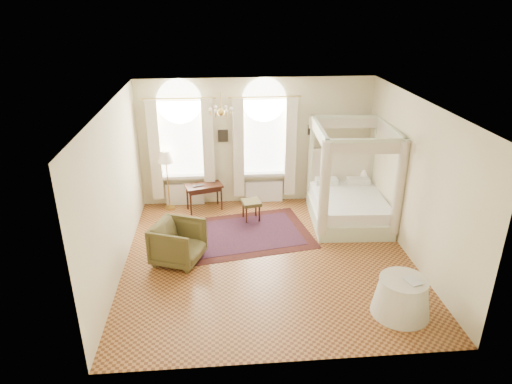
% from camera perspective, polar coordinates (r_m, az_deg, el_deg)
% --- Properties ---
extents(ground, '(6.00, 6.00, 0.00)m').
position_cam_1_polar(ground, '(9.81, 1.55, -8.25)').
color(ground, '#9F622E').
rests_on(ground, ground).
extents(room_walls, '(6.00, 6.00, 6.00)m').
position_cam_1_polar(room_walls, '(8.93, 1.68, 2.63)').
color(room_walls, beige).
rests_on(room_walls, ground).
extents(window_left, '(1.62, 0.27, 3.29)m').
position_cam_1_polar(window_left, '(11.79, -9.21, 5.00)').
color(window_left, white).
rests_on(window_left, room_walls).
extents(window_right, '(1.62, 0.27, 3.29)m').
position_cam_1_polar(window_right, '(11.81, 1.03, 5.34)').
color(window_right, white).
rests_on(window_right, room_walls).
extents(chandelier, '(0.51, 0.45, 0.50)m').
position_cam_1_polar(chandelier, '(9.75, -4.41, 10.06)').
color(chandelier, '#B5913C').
rests_on(chandelier, room_walls).
extents(wall_pictures, '(2.54, 0.03, 0.39)m').
position_cam_1_polar(wall_pictures, '(11.77, 0.45, 7.34)').
color(wall_pictures, black).
rests_on(wall_pictures, room_walls).
extents(canopy_bed, '(1.95, 2.34, 2.42)m').
position_cam_1_polar(canopy_bed, '(11.31, 11.54, -1.08)').
color(canopy_bed, beige).
rests_on(canopy_bed, ground).
extents(nightstand, '(0.45, 0.42, 0.57)m').
position_cam_1_polar(nightstand, '(12.57, 12.49, 0.06)').
color(nightstand, '#3C1C10').
rests_on(nightstand, ground).
extents(nightstand_lamp, '(0.26, 0.26, 0.39)m').
position_cam_1_polar(nightstand_lamp, '(12.32, 13.22, 2.22)').
color(nightstand_lamp, '#B5913C').
rests_on(nightstand_lamp, nightstand).
extents(writing_desk, '(1.02, 0.72, 0.69)m').
position_cam_1_polar(writing_desk, '(11.75, -6.52, 0.41)').
color(writing_desk, '#3C1C10').
rests_on(writing_desk, ground).
extents(laptop, '(0.35, 0.28, 0.02)m').
position_cam_1_polar(laptop, '(11.70, -7.28, 0.88)').
color(laptop, black).
rests_on(laptop, writing_desk).
extents(stool, '(0.51, 0.51, 0.50)m').
position_cam_1_polar(stool, '(11.22, -0.59, -1.53)').
color(stool, '#493E1F').
rests_on(stool, ground).
extents(armchair, '(1.24, 1.22, 0.88)m').
position_cam_1_polar(armchair, '(9.62, -9.70, -6.27)').
color(armchair, '#49401F').
rests_on(armchair, ground).
extents(coffee_table, '(0.68, 0.60, 0.39)m').
position_cam_1_polar(coffee_table, '(10.32, -8.85, -4.60)').
color(coffee_table, silver).
rests_on(coffee_table, ground).
extents(floor_lamp, '(0.40, 0.40, 1.57)m').
position_cam_1_polar(floor_lamp, '(11.71, -11.19, 3.97)').
color(floor_lamp, '#B5913C').
rests_on(floor_lamp, ground).
extents(oriental_rug, '(3.33, 2.65, 0.01)m').
position_cam_1_polar(oriental_rug, '(10.72, -1.45, -5.26)').
color(oriental_rug, '#40160F').
rests_on(oriental_rug, ground).
extents(side_table, '(1.01, 1.01, 0.69)m').
position_cam_1_polar(side_table, '(8.49, 17.73, -12.34)').
color(side_table, beige).
rests_on(side_table, ground).
extents(book, '(0.29, 0.34, 0.03)m').
position_cam_1_polar(book, '(8.22, 18.46, -10.68)').
color(book, black).
rests_on(book, side_table).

